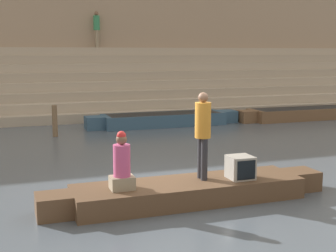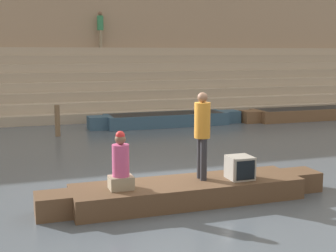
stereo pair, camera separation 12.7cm
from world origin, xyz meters
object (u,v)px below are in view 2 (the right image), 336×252
Objects in this scene: person_rowing at (121,165)px; tv_set at (240,168)px; rowboat_main at (188,191)px; person_standing at (202,129)px; moored_boat_distant at (305,114)px; person_on_steps at (100,27)px; moored_boat_shore at (167,119)px; mooring_post at (57,121)px.

person_rowing is 2.37m from tv_set.
rowboat_main is 3.36× the size of person_standing.
moored_boat_distant is at bearing 43.88° from rowboat_main.
person_on_steps is at bearing 141.02° from moored_boat_distant.
person_standing reaches higher than tv_set.
moored_boat_distant is (8.84, 8.81, 0.04)m from rowboat_main.
moored_boat_distant is at bearing -80.07° from person_on_steps.
tv_set is at bearing -95.13° from moored_boat_shore.
moored_boat_shore is at bearing -116.74° from person_on_steps.
person_standing is 12.26m from moored_boat_distant.
moored_boat_shore reaches higher than rowboat_main.
tv_set is (1.03, -0.15, 0.41)m from rowboat_main.
moored_boat_shore is at bearing 63.18° from person_standing.
rowboat_main is 5.34× the size of person_rowing.
moored_boat_shore is (1.62, 9.29, -0.37)m from tv_set.
person_standing is 1.74m from person_rowing.
person_on_steps reaches higher than person_rowing.
mooring_post is (-10.49, -0.70, 0.28)m from moored_boat_distant.
person_standing is at bearing -132.78° from person_on_steps.
moored_boat_distant is 5.60× the size of mooring_post.
moored_boat_shore is 7.45m from person_on_steps.
person_rowing is at bearing 172.80° from person_standing.
person_rowing is 2.20× the size of tv_set.
person_rowing is 15.99m from person_on_steps.
person_on_steps is (-1.37, 6.22, 3.86)m from moored_boat_shore.
moored_boat_shore is at bearing 70.23° from person_rowing.
rowboat_main is 15.90m from person_on_steps.
mooring_post reaches higher than moored_boat_shore.
person_on_steps reaches higher than mooring_post.
moored_boat_shore is (3.99, 9.21, -0.58)m from person_rowing.
person_on_steps is at bearing 84.21° from rowboat_main.
person_on_steps is at bearing 107.21° from moored_boat_shore.
mooring_post is (-2.68, 8.26, -0.09)m from tv_set.
mooring_post is at bearing 91.39° from person_standing.
rowboat_main is at bearing 6.98° from person_rowing.
rowboat_main is at bearing -133.93° from person_on_steps.
person_standing is at bearing -76.26° from mooring_post.
person_rowing is 13.52m from moored_boat_distant.
mooring_post reaches higher than rowboat_main.
mooring_post is (-1.65, 8.11, 0.32)m from rowboat_main.
person_standing is 0.28× the size of moored_boat_distant.
tv_set is 9.43m from moored_boat_shore.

